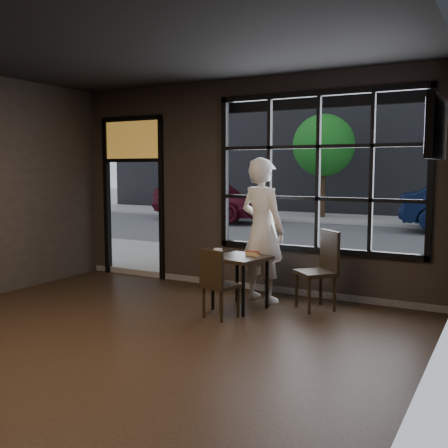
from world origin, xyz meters
The scene contains 16 objects.
floor centered at (0.00, 0.00, -0.01)m, with size 6.00×7.00×0.02m, color black.
ceiling centered at (0.00, 0.00, 3.21)m, with size 6.00×7.00×0.02m, color black.
wall_right centered at (3.00, 0.00, 1.60)m, with size 0.04×7.00×3.20m, color black.
window_frame centered at (1.20, 3.50, 1.80)m, with size 3.06×0.12×2.28m, color black.
stained_transom centered at (-2.10, 3.50, 2.35)m, with size 1.20×0.06×0.70m, color orange.
street_asphalt centered at (0.00, 24.00, -0.02)m, with size 60.00×41.00×0.04m, color #545456.
building_across centered at (0.00, 23.00, 7.50)m, with size 28.00×12.00×15.00m, color #5B5956.
cafe_table centered at (0.52, 2.42, 0.36)m, with size 0.66×0.66×0.71m, color black.
chair_near centered at (0.50, 1.94, 0.44)m, with size 0.38×0.38×0.88m, color black.
chair_window centered at (1.40, 2.89, 0.52)m, with size 0.45×0.45×1.05m, color black.
man centered at (0.59, 2.96, 1.00)m, with size 0.73×0.48×2.01m, color white.
hotdog centered at (0.65, 2.53, 0.74)m, with size 0.20×0.08×0.06m, color tan, non-canonical shape.
cup centered at (0.24, 2.32, 0.76)m, with size 0.12×0.12×0.10m, color silver.
tv centered at (2.93, 2.01, 2.26)m, with size 0.12×1.05×0.62m, color black.
maroon_car centered at (-5.77, 12.31, 0.84)m, with size 1.76×4.37×1.49m, color #440A16.
tree_left centered at (-2.46, 14.80, 2.69)m, with size 2.24×2.24×3.82m.
Camera 1 is at (3.63, -3.64, 1.85)m, focal length 42.00 mm.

